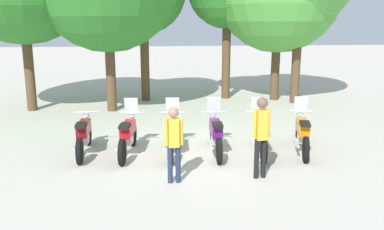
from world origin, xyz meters
TOP-DOWN VIEW (x-y plane):
  - ground_plane at (0.00, 0.00)m, footprint 80.00×80.00m
  - motorcycle_0 at (-2.82, 0.24)m, footprint 0.62×2.19m
  - motorcycle_1 at (-1.69, 0.07)m, footprint 0.65×2.19m
  - motorcycle_2 at (-0.56, 0.02)m, footprint 0.62×2.19m
  - motorcycle_3 at (0.56, -0.04)m, footprint 0.62×2.19m
  - motorcycle_4 at (1.69, -0.14)m, footprint 0.66×2.19m
  - motorcycle_5 at (2.82, -0.14)m, footprint 0.78×2.16m
  - person_0 at (1.28, -1.82)m, footprint 0.41×0.28m
  - person_1 at (-0.61, -1.92)m, footprint 0.40×0.23m

SIDE VIEW (x-z plane):
  - ground_plane at x=0.00m, z-range 0.00..0.00m
  - motorcycle_0 at x=-2.82m, z-range 0.01..1.00m
  - motorcycle_1 at x=-1.69m, z-range -0.17..1.20m
  - motorcycle_2 at x=-0.56m, z-range -0.17..1.20m
  - motorcycle_3 at x=0.56m, z-range -0.17..1.20m
  - motorcycle_4 at x=1.69m, z-range -0.17..1.20m
  - motorcycle_5 at x=2.82m, z-range -0.17..1.20m
  - person_1 at x=-0.61m, z-range 0.14..1.79m
  - person_0 at x=1.28m, z-range 0.17..1.97m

